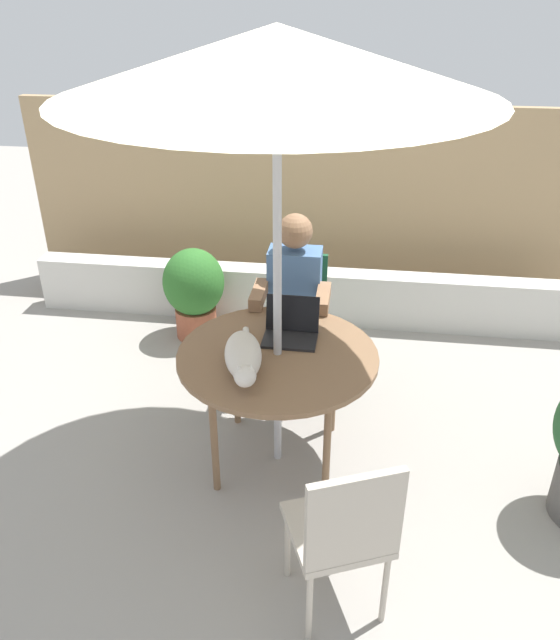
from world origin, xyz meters
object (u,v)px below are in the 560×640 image
(laptop, at_px, (291,326))
(cat, at_px, (243,358))
(chair_empty, at_px, (344,529))
(potted_plant_near_fence, at_px, (194,289))
(person_seated, at_px, (293,297))
(patio_table, at_px, (278,362))
(patio_umbrella, at_px, (277,62))
(chair_occupied, at_px, (296,309))

(laptop, xyz_separation_m, cat, (-0.20, -0.39, 0.02))
(chair_empty, relative_size, potted_plant_near_fence, 1.23)
(person_seated, xyz_separation_m, cat, (-0.15, -0.94, 0.12))
(patio_table, bearing_deg, cat, -127.02)
(patio_table, distance_m, person_seated, 0.75)
(laptop, bearing_deg, person_seated, 95.30)
(chair_empty, bearing_deg, cat, 125.28)
(patio_umbrella, relative_size, potted_plant_near_fence, 3.24)
(chair_occupied, relative_size, cat, 1.37)
(chair_empty, xyz_separation_m, potted_plant_near_fence, (-1.25, 2.34, -0.12))
(patio_umbrella, height_order, chair_empty, patio_umbrella)
(patio_umbrella, distance_m, person_seated, 1.68)
(chair_occupied, bearing_deg, potted_plant_near_fence, 151.95)
(laptop, height_order, potted_plant_near_fence, laptop)
(chair_occupied, height_order, potted_plant_near_fence, chair_occupied)
(patio_umbrella, bearing_deg, chair_occupied, 90.00)
(chair_empty, bearing_deg, potted_plant_near_fence, 118.05)
(patio_umbrella, relative_size, chair_occupied, 2.63)
(chair_occupied, distance_m, cat, 1.15)
(person_seated, bearing_deg, patio_table, -90.00)
(chair_occupied, bearing_deg, cat, -97.66)
(chair_empty, bearing_deg, person_seated, 103.39)
(patio_umbrella, bearing_deg, potted_plant_near_fence, 121.69)
(chair_empty, relative_size, cat, 1.37)
(patio_umbrella, distance_m, chair_occupied, 1.90)
(person_seated, bearing_deg, laptop, -84.70)
(chair_empty, height_order, potted_plant_near_fence, chair_empty)
(potted_plant_near_fence, bearing_deg, patio_umbrella, -58.31)
(person_seated, bearing_deg, chair_empty, -76.61)
(patio_umbrella, height_order, laptop, patio_umbrella)
(patio_table, relative_size, patio_umbrella, 0.47)
(laptop, bearing_deg, potted_plant_near_fence, 127.50)
(cat, xyz_separation_m, potted_plant_near_fence, (-0.68, 1.55, -0.41))
(chair_occupied, height_order, cat, cat)
(patio_umbrella, bearing_deg, chair_empty, -67.33)
(chair_occupied, height_order, chair_empty, same)
(chair_occupied, height_order, laptop, laptop)
(patio_table, height_order, patio_umbrella, patio_umbrella)
(patio_umbrella, distance_m, potted_plant_near_fence, 2.39)
(patio_table, relative_size, person_seated, 0.89)
(laptop, xyz_separation_m, potted_plant_near_fence, (-0.88, 1.15, -0.39))
(patio_umbrella, distance_m, chair_empty, 1.99)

